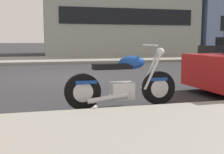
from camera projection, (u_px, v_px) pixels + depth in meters
ground_plane at (70, 77)px, 9.06m from camera, size 260.00×260.00×0.00m
parking_stall_stripe at (93, 106)px, 4.99m from camera, size 0.12×2.20×0.01m
parked_motorcycle at (123, 83)px, 4.89m from camera, size 2.03×0.62×1.11m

